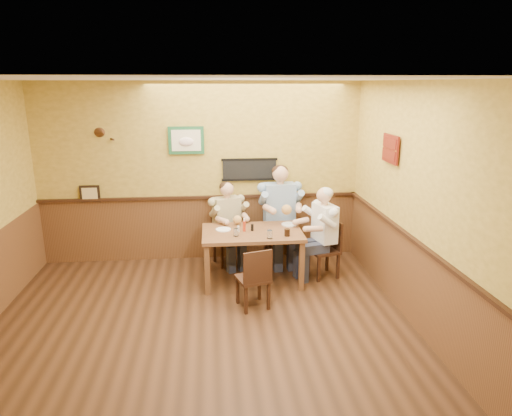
{
  "coord_description": "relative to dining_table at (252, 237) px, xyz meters",
  "views": [
    {
      "loc": [
        0.16,
        -4.57,
        2.77
      ],
      "look_at": [
        0.77,
        1.45,
        1.1
      ],
      "focal_mm": 32.0,
      "sensor_mm": 36.0,
      "label": 1
    }
  ],
  "objects": [
    {
      "name": "pepper_shaker",
      "position": [
        0.0,
        0.02,
        0.14
      ],
      "size": [
        0.04,
        0.04,
        0.1
      ],
      "primitive_type": "cylinder",
      "rotation": [
        0.0,
        0.0,
        -0.17
      ],
      "color": "black",
      "rests_on": "dining_table"
    },
    {
      "name": "plate_far_left",
      "position": [
        -0.4,
        0.09,
        0.1
      ],
      "size": [
        0.27,
        0.27,
        0.01
      ],
      "primitive_type": "cylinder",
      "rotation": [
        0.0,
        0.0,
        0.33
      ],
      "color": "white",
      "rests_on": "dining_table"
    },
    {
      "name": "dining_table",
      "position": [
        0.0,
        0.0,
        0.0
      ],
      "size": [
        1.4,
        0.9,
        0.75
      ],
      "color": "brown",
      "rests_on": "ground"
    },
    {
      "name": "room",
      "position": [
        -0.58,
        -1.33,
        1.03
      ],
      "size": [
        5.02,
        5.03,
        2.81
      ],
      "color": "#331D0F",
      "rests_on": "ground"
    },
    {
      "name": "diner_tan_shirt",
      "position": [
        -0.33,
        0.68,
        -0.06
      ],
      "size": [
        0.71,
        0.71,
        1.19
      ],
      "primitive_type": null,
      "rotation": [
        0.0,
        0.0,
        0.36
      ],
      "color": "tan",
      "rests_on": "ground"
    },
    {
      "name": "cola_tumbler",
      "position": [
        0.45,
        -0.26,
        0.14
      ],
      "size": [
        0.08,
        0.08,
        0.1
      ],
      "primitive_type": "cylinder",
      "rotation": [
        0.0,
        0.0,
        -0.05
      ],
      "color": "black",
      "rests_on": "dining_table"
    },
    {
      "name": "diner_blue_polo",
      "position": [
        0.5,
        0.73,
        0.04
      ],
      "size": [
        0.69,
        0.69,
        1.39
      ],
      "primitive_type": null,
      "rotation": [
        0.0,
        0.0,
        0.07
      ],
      "color": "#7E9BBD",
      "rests_on": "ground"
    },
    {
      "name": "hot_sauce_bottle",
      "position": [
        -0.11,
        0.01,
        0.18
      ],
      "size": [
        0.05,
        0.05,
        0.17
      ],
      "primitive_type": "cylinder",
      "rotation": [
        0.0,
        0.0,
        -0.37
      ],
      "color": "#B42F13",
      "rests_on": "dining_table"
    },
    {
      "name": "water_glass_mid",
      "position": [
        0.21,
        -0.33,
        0.15
      ],
      "size": [
        0.08,
        0.08,
        0.11
      ],
      "primitive_type": "cylinder",
      "rotation": [
        0.0,
        0.0,
        -0.02
      ],
      "color": "white",
      "rests_on": "dining_table"
    },
    {
      "name": "diner_white_elder",
      "position": [
        1.05,
        0.04,
        -0.05
      ],
      "size": [
        0.68,
        0.68,
        1.21
      ],
      "primitive_type": null,
      "rotation": [
        0.0,
        0.0,
        -1.31
      ],
      "color": "white",
      "rests_on": "ground"
    },
    {
      "name": "plate_far_right",
      "position": [
        0.57,
        0.23,
        0.1
      ],
      "size": [
        0.26,
        0.26,
        0.02
      ],
      "primitive_type": "cylinder",
      "rotation": [
        0.0,
        0.0,
        0.13
      ],
      "color": "silver",
      "rests_on": "dining_table"
    },
    {
      "name": "chair_near_side",
      "position": [
        -0.07,
        -0.8,
        -0.25
      ],
      "size": [
        0.46,
        0.46,
        0.81
      ],
      "primitive_type": null,
      "rotation": [
        0.0,
        0.0,
        3.42
      ],
      "color": "#361E11",
      "rests_on": "ground"
    },
    {
      "name": "water_glass_left",
      "position": [
        -0.24,
        -0.19,
        0.15
      ],
      "size": [
        0.08,
        0.08,
        0.11
      ],
      "primitive_type": "cylinder",
      "rotation": [
        0.0,
        0.0,
        -0.08
      ],
      "color": "silver",
      "rests_on": "dining_table"
    },
    {
      "name": "chair_back_right",
      "position": [
        0.5,
        0.73,
        -0.17
      ],
      "size": [
        0.48,
        0.48,
        0.98
      ],
      "primitive_type": null,
      "rotation": [
        0.0,
        0.0,
        0.07
      ],
      "color": "#361E11",
      "rests_on": "ground"
    },
    {
      "name": "chair_right_end",
      "position": [
        1.05,
        0.04,
        -0.24
      ],
      "size": [
        0.48,
        0.48,
        0.85
      ],
      "primitive_type": null,
      "rotation": [
        0.0,
        0.0,
        -1.31
      ],
      "color": "#361E11",
      "rests_on": "ground"
    },
    {
      "name": "salt_shaker",
      "position": [
        -0.2,
        -0.01,
        0.13
      ],
      "size": [
        0.04,
        0.04,
        0.09
      ],
      "primitive_type": "cylinder",
      "rotation": [
        0.0,
        0.0,
        0.34
      ],
      "color": "white",
      "rests_on": "dining_table"
    },
    {
      "name": "chair_back_left",
      "position": [
        -0.33,
        0.68,
        -0.24
      ],
      "size": [
        0.49,
        0.49,
        0.83
      ],
      "primitive_type": null,
      "rotation": [
        0.0,
        0.0,
        0.36
      ],
      "color": "#361E11",
      "rests_on": "ground"
    }
  ]
}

